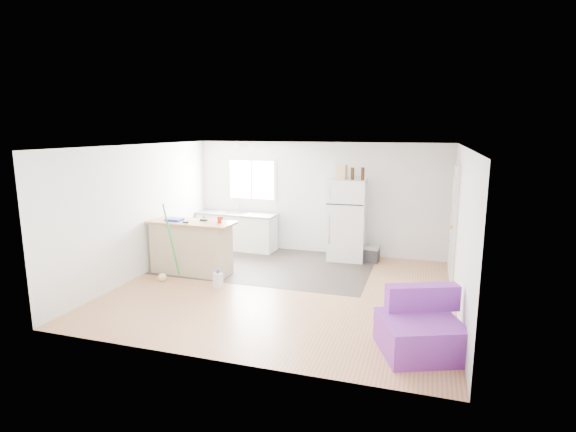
# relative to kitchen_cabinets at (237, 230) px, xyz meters

# --- Properties ---
(room) EXTENTS (5.51, 5.01, 2.41)m
(room) POSITION_rel_kitchen_cabinets_xyz_m (1.83, -2.21, 0.78)
(room) COLOR #A86F46
(room) RESTS_ON ground
(vinyl_zone) EXTENTS (4.05, 2.50, 0.00)m
(vinyl_zone) POSITION_rel_kitchen_cabinets_xyz_m (1.10, -0.96, -0.42)
(vinyl_zone) COLOR #342C27
(vinyl_zone) RESTS_ON floor
(window) EXTENTS (1.18, 0.06, 0.98)m
(window) POSITION_rel_kitchen_cabinets_xyz_m (0.28, 0.27, 1.13)
(window) COLOR white
(window) RESTS_ON back_wall
(interior_door) EXTENTS (0.11, 0.92, 2.10)m
(interior_door) POSITION_rel_kitchen_cabinets_xyz_m (4.55, -0.66, 0.60)
(interior_door) COLOR white
(interior_door) RESTS_ON right_wall
(ceiling_fixture) EXTENTS (0.30, 0.30, 0.07)m
(ceiling_fixture) POSITION_rel_kitchen_cabinets_xyz_m (0.63, -1.01, 1.94)
(ceiling_fixture) COLOR white
(ceiling_fixture) RESTS_ON ceiling
(kitchen_cabinets) EXTENTS (1.87, 0.67, 1.09)m
(kitchen_cabinets) POSITION_rel_kitchen_cabinets_xyz_m (0.00, 0.00, 0.00)
(kitchen_cabinets) COLOR white
(kitchen_cabinets) RESTS_ON floor
(peninsula) EXTENTS (1.64, 0.68, 0.99)m
(peninsula) POSITION_rel_kitchen_cabinets_xyz_m (-0.10, -1.87, 0.08)
(peninsula) COLOR #C7B090
(peninsula) RESTS_ON floor
(refrigerator) EXTENTS (0.77, 0.73, 1.67)m
(refrigerator) POSITION_rel_kitchen_cabinets_xyz_m (2.51, -0.08, 0.42)
(refrigerator) COLOR white
(refrigerator) RESTS_ON floor
(cooler) EXTENTS (0.46, 0.34, 0.33)m
(cooler) POSITION_rel_kitchen_cabinets_xyz_m (2.98, -0.14, -0.25)
(cooler) COLOR #29292C
(cooler) RESTS_ON floor
(purple_seat) EXTENTS (1.17, 1.16, 0.75)m
(purple_seat) POSITION_rel_kitchen_cabinets_xyz_m (4.07, -3.76, -0.15)
(purple_seat) COLOR purple
(purple_seat) RESTS_ON floor
(cleaner_jug) EXTENTS (0.17, 0.14, 0.32)m
(cleaner_jug) POSITION_rel_kitchen_cabinets_xyz_m (0.75, -2.49, -0.28)
(cleaner_jug) COLOR white
(cleaner_jug) RESTS_ON floor
(mop) EXTENTS (0.25, 0.40, 1.42)m
(mop) POSITION_rel_kitchen_cabinets_xyz_m (-0.33, -2.43, -0.19)
(mop) COLOR green
(mop) RESTS_ON floor
(red_cup) EXTENTS (0.10, 0.10, 0.12)m
(red_cup) POSITION_rel_kitchen_cabinets_xyz_m (0.49, -1.85, 0.63)
(red_cup) COLOR red
(red_cup) RESTS_ON peninsula
(blue_tray) EXTENTS (0.31, 0.23, 0.04)m
(blue_tray) POSITION_rel_kitchen_cabinets_xyz_m (-0.41, -1.90, 0.59)
(blue_tray) COLOR #1228AD
(blue_tray) RESTS_ON peninsula
(tool_a) EXTENTS (0.14, 0.06, 0.03)m
(tool_a) POSITION_rel_kitchen_cabinets_xyz_m (0.12, -1.76, 0.59)
(tool_a) COLOR black
(tool_a) RESTS_ON peninsula
(tool_b) EXTENTS (0.11, 0.06, 0.03)m
(tool_b) POSITION_rel_kitchen_cabinets_xyz_m (-0.10, -2.03, 0.59)
(tool_b) COLOR black
(tool_b) RESTS_ON peninsula
(cardboard_box) EXTENTS (0.22, 0.16, 0.30)m
(cardboard_box) POSITION_rel_kitchen_cabinets_xyz_m (2.40, -0.16, 1.40)
(cardboard_box) COLOR tan
(cardboard_box) RESTS_ON refrigerator
(bottle_left) EXTENTS (0.07, 0.07, 0.25)m
(bottle_left) POSITION_rel_kitchen_cabinets_xyz_m (2.62, -0.18, 1.38)
(bottle_left) COLOR #341C09
(bottle_left) RESTS_ON refrigerator
(bottle_right) EXTENTS (0.08, 0.08, 0.25)m
(bottle_right) POSITION_rel_kitchen_cabinets_xyz_m (2.81, -0.11, 1.38)
(bottle_right) COLOR #341C09
(bottle_right) RESTS_ON refrigerator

